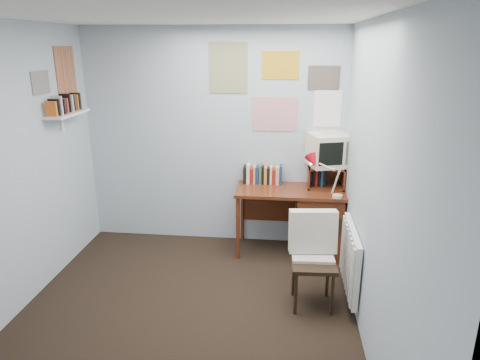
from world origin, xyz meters
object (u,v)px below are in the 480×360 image
(desk_chair, at_px, (313,264))
(wall_shelf, at_px, (67,114))
(desk_lamp, at_px, (339,180))
(crt_tv, at_px, (329,148))
(radiator, at_px, (350,259))
(tv_riser, at_px, (326,177))
(desk, at_px, (313,220))

(desk_chair, distance_m, wall_shelf, 2.87)
(desk_lamp, distance_m, crt_tv, 0.44)
(desk_chair, height_order, wall_shelf, wall_shelf)
(crt_tv, bearing_deg, wall_shelf, 173.43)
(desk_chair, bearing_deg, crt_tv, 77.89)
(desk_lamp, xyz_separation_m, crt_tv, (-0.09, 0.35, 0.25))
(desk_lamp, bearing_deg, radiator, -81.22)
(radiator, relative_size, wall_shelf, 1.29)
(tv_riser, relative_size, crt_tv, 0.97)
(desk, bearing_deg, radiator, -72.76)
(tv_riser, relative_size, wall_shelf, 0.65)
(radiator, xyz_separation_m, wall_shelf, (-2.86, 0.55, 1.20))
(tv_riser, xyz_separation_m, crt_tv, (0.01, 0.02, 0.32))
(desk_lamp, height_order, tv_riser, desk_lamp)
(desk, height_order, crt_tv, crt_tv)
(desk_lamp, bearing_deg, crt_tv, 107.70)
(radiator, bearing_deg, desk, 107.24)
(desk_lamp, xyz_separation_m, tv_riser, (-0.10, 0.33, -0.07))
(desk, relative_size, crt_tv, 2.92)
(desk_chair, relative_size, tv_riser, 2.11)
(desk_lamp, relative_size, tv_riser, 0.97)
(desk, relative_size, wall_shelf, 1.94)
(desk, xyz_separation_m, desk_lamp, (0.22, -0.22, 0.55))
(crt_tv, bearing_deg, radiator, -98.91)
(desk_lamp, relative_size, crt_tv, 0.94)
(crt_tv, relative_size, wall_shelf, 0.66)
(wall_shelf, bearing_deg, crt_tv, 10.68)
(desk_chair, xyz_separation_m, desk_lamp, (0.28, 0.84, 0.53))
(tv_riser, xyz_separation_m, radiator, (0.17, -1.04, -0.47))
(radiator, height_order, wall_shelf, wall_shelf)
(desk, xyz_separation_m, wall_shelf, (-2.57, -0.38, 1.21))
(desk, distance_m, radiator, 0.97)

